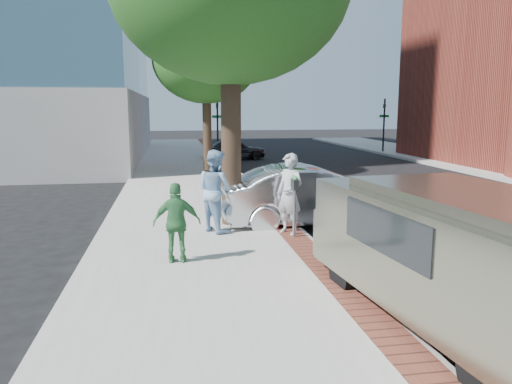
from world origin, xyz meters
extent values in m
plane|color=black|center=(0.00, 0.00, 0.00)|extent=(120.00, 120.00, 0.00)
cube|color=#9E9991|center=(-1.50, 8.00, 0.07)|extent=(5.00, 60.00, 0.15)
cube|color=brown|center=(0.70, 8.00, 0.15)|extent=(0.60, 60.00, 0.01)
cube|color=gray|center=(1.05, 8.00, 0.07)|extent=(0.10, 60.00, 0.15)
cylinder|color=black|center=(0.90, 22.00, 1.90)|extent=(0.12, 0.12, 3.80)
imported|color=black|center=(0.90, 22.00, 3.00)|extent=(0.18, 0.15, 0.90)
cube|color=#1E7238|center=(0.90, 22.00, 2.60)|extent=(0.70, 0.03, 0.18)
cylinder|color=black|center=(12.50, 22.00, 1.90)|extent=(0.12, 0.12, 3.80)
imported|color=black|center=(12.50, 22.00, 3.00)|extent=(0.18, 0.15, 0.90)
cube|color=#1E7238|center=(12.50, 22.00, 2.60)|extent=(0.70, 0.03, 0.18)
cylinder|color=black|center=(-0.60, 1.90, 2.35)|extent=(0.52, 0.52, 4.40)
cylinder|color=black|center=(-0.50, 12.00, 2.08)|extent=(0.40, 0.40, 3.85)
ellipsoid|color=#134514|center=(-0.50, 12.00, 5.32)|extent=(4.80, 4.80, 3.94)
cylinder|color=gray|center=(0.67, 0.18, 0.72)|extent=(0.07, 0.07, 1.15)
cube|color=#2D3030|center=(0.67, 0.09, 1.42)|extent=(0.12, 0.14, 0.24)
cube|color=#2D3030|center=(0.67, 0.27, 1.42)|extent=(0.12, 0.14, 0.24)
sphere|color=#3F8C4C|center=(0.67, 0.09, 1.57)|extent=(0.11, 0.11, 0.11)
sphere|color=#3F8C4C|center=(0.67, 0.27, 1.57)|extent=(0.11, 0.11, 0.11)
imported|color=#ADADB2|center=(0.65, 0.54, 1.13)|extent=(0.81, 0.85, 1.96)
imported|color=#88ADD2|center=(-1.09, 1.12, 1.16)|extent=(1.18, 1.25, 2.03)
imported|color=#3A8146|center=(-2.07, -1.29, 0.95)|extent=(0.96, 0.44, 1.59)
imported|color=#BBBCC3|center=(1.60, 1.85, 0.83)|extent=(5.08, 1.95, 1.65)
imported|color=black|center=(1.71, 19.65, 0.65)|extent=(3.91, 1.87, 1.29)
cube|color=gray|center=(1.86, -4.71, 1.13)|extent=(2.70, 5.62, 1.53)
cube|color=gray|center=(1.61, -2.35, 0.81)|extent=(2.19, 1.23, 0.90)
cube|color=gray|center=(1.90, -5.05, 1.98)|extent=(2.31, 4.02, 0.18)
cylinder|color=black|center=(0.75, -3.07, 0.36)|extent=(0.32, 0.75, 0.72)
cylinder|color=black|center=(2.60, -2.87, 0.36)|extent=(0.32, 0.75, 0.72)
cylinder|color=black|center=(1.12, -6.55, 0.36)|extent=(0.32, 0.75, 0.72)
cube|color=black|center=(2.92, -4.37, 1.47)|extent=(0.26, 2.25, 0.62)
cube|color=black|center=(0.76, -4.60, 1.47)|extent=(0.26, 2.25, 0.62)
cube|color=black|center=(1.56, -1.84, 1.19)|extent=(1.80, 0.21, 0.45)
camera|label=1|loc=(-2.13, -10.98, 3.19)|focal=35.00mm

